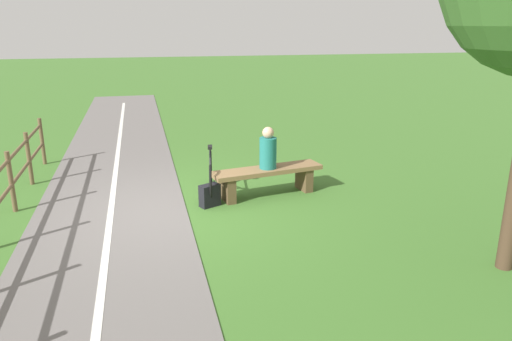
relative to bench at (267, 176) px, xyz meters
name	(u,v)px	position (x,y,z in m)	size (l,w,h in m)	color
ground_plane	(171,210)	(1.76, 0.36, -0.36)	(80.00, 80.00, 0.00)	#3D6B28
bench	(267,176)	(0.00, 0.00, 0.00)	(2.09, 0.84, 0.52)	brown
person_seated	(268,150)	(-0.01, 0.00, 0.49)	(0.36, 0.36, 0.76)	#1E6B66
bicycle	(211,174)	(0.98, -0.38, 0.00)	(0.28, 1.67, 0.86)	black
backpack	(210,196)	(1.10, 0.31, -0.17)	(0.39, 0.33, 0.39)	black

